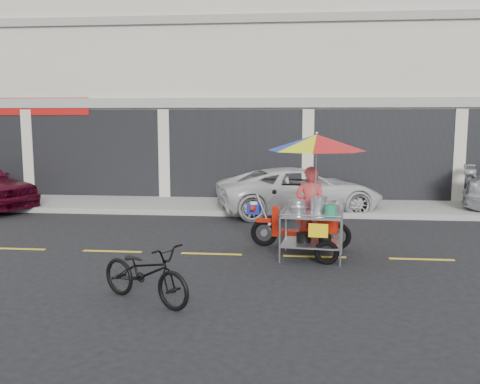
# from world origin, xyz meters

# --- Properties ---
(ground) EXTENTS (90.00, 90.00, 0.00)m
(ground) POSITION_xyz_m (0.00, 0.00, 0.00)
(ground) COLOR black
(sidewalk) EXTENTS (45.00, 3.00, 0.15)m
(sidewalk) POSITION_xyz_m (0.00, 5.50, 0.07)
(sidewalk) COLOR gray
(sidewalk) RESTS_ON ground
(shophouse_block) EXTENTS (36.00, 8.11, 10.40)m
(shophouse_block) POSITION_xyz_m (2.82, 10.59, 4.24)
(shophouse_block) COLOR beige
(shophouse_block) RESTS_ON ground
(centerline) EXTENTS (42.00, 0.10, 0.01)m
(centerline) POSITION_xyz_m (0.00, 0.00, 0.00)
(centerline) COLOR gold
(centerline) RESTS_ON ground
(white_pickup) EXTENTS (5.00, 3.40, 1.27)m
(white_pickup) POSITION_xyz_m (-0.25, 4.70, 0.64)
(white_pickup) COLOR silver
(white_pickup) RESTS_ON ground
(near_bicycle) EXTENTS (1.74, 1.36, 0.88)m
(near_bicycle) POSITION_xyz_m (-2.52, -2.81, 0.44)
(near_bicycle) COLOR black
(near_bicycle) RESTS_ON ground
(food_vendor_rig) EXTENTS (2.38, 2.09, 2.40)m
(food_vendor_rig) POSITION_xyz_m (-0.06, 0.19, 1.51)
(food_vendor_rig) COLOR black
(food_vendor_rig) RESTS_ON ground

